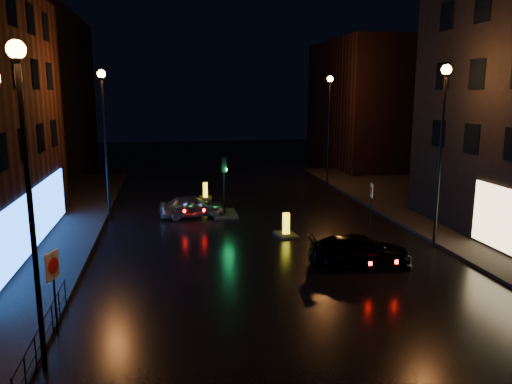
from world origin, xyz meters
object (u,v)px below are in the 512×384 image
(road_sign_left, at_px, (53,273))
(dark_sedan, at_px, (360,250))
(bollard_near, at_px, (286,231))
(traffic_signal, at_px, (224,207))
(bollard_far, at_px, (205,195))
(silver_hatchback, at_px, (192,206))
(road_sign_right, at_px, (371,194))

(road_sign_left, bearing_deg, dark_sedan, 41.58)
(bollard_near, bearing_deg, traffic_signal, 108.49)
(traffic_signal, xyz_separation_m, dark_sedan, (4.62, -9.73, 0.13))
(dark_sedan, bearing_deg, traffic_signal, 31.96)
(traffic_signal, bearing_deg, bollard_far, 99.01)
(bollard_far, bearing_deg, road_sign_left, -101.93)
(silver_hatchback, xyz_separation_m, dark_sedan, (6.53, -9.54, -0.01))
(dark_sedan, xyz_separation_m, bollard_near, (-2.04, 4.79, -0.37))
(dark_sedan, bearing_deg, road_sign_left, 116.79)
(dark_sedan, bearing_deg, bollard_far, 26.90)
(silver_hatchback, xyz_separation_m, bollard_near, (4.49, -4.75, -0.38))
(dark_sedan, bearing_deg, road_sign_right, -19.95)
(silver_hatchback, distance_m, dark_sedan, 11.56)
(dark_sedan, xyz_separation_m, road_sign_left, (-11.31, -4.16, 1.29))
(bollard_near, bearing_deg, bollard_far, 99.88)
(silver_hatchback, bearing_deg, road_sign_left, 153.89)
(traffic_signal, distance_m, road_sign_right, 8.56)
(traffic_signal, distance_m, bollard_far, 4.84)
(bollard_far, bearing_deg, dark_sedan, -63.96)
(bollard_near, bearing_deg, dark_sedan, -75.98)
(silver_hatchback, relative_size, bollard_near, 2.53)
(road_sign_right, bearing_deg, bollard_near, 26.93)
(road_sign_left, bearing_deg, bollard_far, 93.72)
(dark_sedan, distance_m, road_sign_right, 6.98)
(bollard_near, height_order, bollard_far, bollard_near)
(traffic_signal, relative_size, bollard_near, 2.33)
(bollard_far, height_order, road_sign_right, road_sign_right)
(bollard_near, xyz_separation_m, bollard_far, (-3.33, 9.71, -0.01))
(silver_hatchback, bearing_deg, bollard_far, -20.04)
(road_sign_right, bearing_deg, traffic_signal, -12.94)
(traffic_signal, distance_m, silver_hatchback, 1.93)
(road_sign_left, bearing_deg, bollard_near, 65.39)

